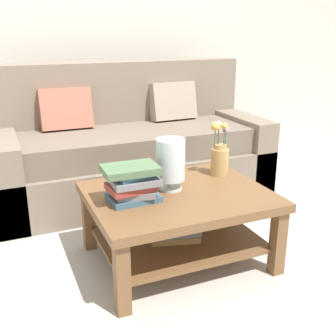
{
  "coord_description": "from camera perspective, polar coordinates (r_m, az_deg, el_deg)",
  "views": [
    {
      "loc": [
        -0.93,
        -2.37,
        1.32
      ],
      "look_at": [
        -0.01,
        -0.21,
        0.53
      ],
      "focal_mm": 44.46,
      "sensor_mm": 36.0,
      "label": 1
    }
  ],
  "objects": [
    {
      "name": "coffee_table",
      "position": [
        2.43,
        1.35,
        -6.05
      ],
      "size": [
        1.01,
        0.81,
        0.43
      ],
      "color": "brown",
      "rests_on": "ground"
    },
    {
      "name": "ground_plane",
      "position": [
        2.86,
        -1.54,
        -8.89
      ],
      "size": [
        10.0,
        10.0,
        0.0
      ],
      "primitive_type": "plane",
      "color": "#B7B2A8"
    },
    {
      "name": "book_stack_main",
      "position": [
        2.24,
        -4.91,
        -2.03
      ],
      "size": [
        0.3,
        0.24,
        0.2
      ],
      "color": "#3D6075",
      "rests_on": "coffee_table"
    },
    {
      "name": "couch",
      "position": [
        3.46,
        -5.01,
        2.46
      ],
      "size": [
        2.17,
        0.9,
        1.06
      ],
      "color": "#7A6B5B",
      "rests_on": "ground"
    },
    {
      "name": "back_wall",
      "position": [
        4.12,
        -10.71,
        18.67
      ],
      "size": [
        6.4,
        0.12,
        2.7
      ],
      "primitive_type": "cube",
      "color": "beige",
      "rests_on": "ground"
    },
    {
      "name": "glass_hurricane_vase",
      "position": [
        2.36,
        0.36,
        0.94
      ],
      "size": [
        0.17,
        0.17,
        0.3
      ],
      "color": "silver",
      "rests_on": "coffee_table"
    },
    {
      "name": "flower_pitcher",
      "position": [
        2.64,
        7.09,
        1.64
      ],
      "size": [
        0.12,
        0.11,
        0.35
      ],
      "color": "tan",
      "rests_on": "coffee_table"
    }
  ]
}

